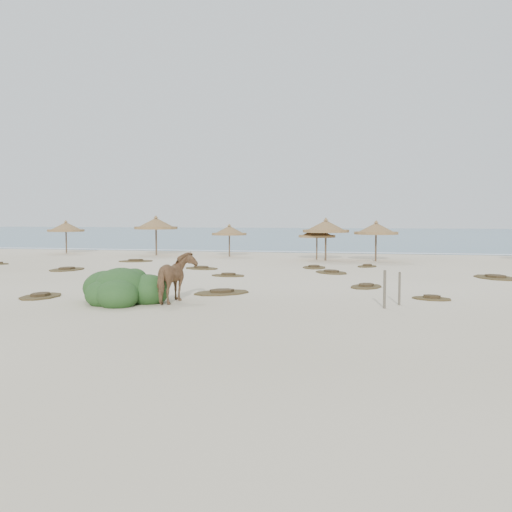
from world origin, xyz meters
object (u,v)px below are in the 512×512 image
Objects in this scene: palapa_1 at (156,224)px; horse at (176,278)px; palapa_0 at (66,227)px; bush at (122,290)px.

horse is (10.16, -22.95, -1.56)m from palapa_1.
palapa_0 is at bearing 176.93° from palapa_1.
palapa_0 is 8.09m from palapa_1.
bush is at bearing -70.46° from palapa_1.
palapa_1 reaches higher than horse.
bush is (-1.82, -0.52, -0.41)m from horse.
palapa_0 is 29.68m from horse.
horse is at bearing 15.95° from bush.
palapa_1 reaches higher than bush.
horse reaches higher than bush.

